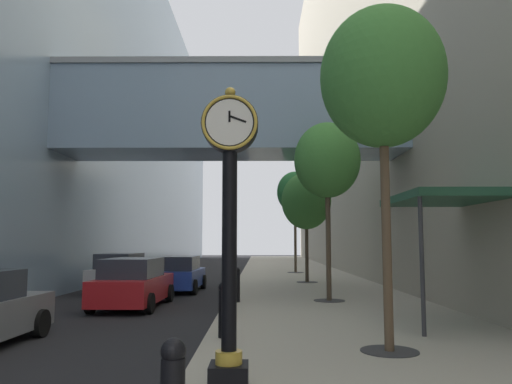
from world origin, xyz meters
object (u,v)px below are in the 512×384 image
object	(u,v)px
bollard_third	(224,308)
street_tree_far	(295,193)
street_tree_mid_near	(327,161)
car_silver_far	(121,273)
car_blue_near	(179,274)
car_red_trailing	(133,283)
street_tree_near	(382,79)
street_clock	(229,219)
street_tree_mid_far	(306,201)
bollard_fourth	(232,293)
bollard_fifth	(237,284)

from	to	relation	value
bollard_third	street_tree_far	bearing A→B (deg)	81.95
street_tree_mid_near	car_silver_far	distance (m)	10.97
bollard_third	car_blue_near	distance (m)	11.76
car_red_trailing	car_blue_near	bearing A→B (deg)	83.04
street_tree_near	car_silver_far	distance (m)	16.42
street_tree_mid_near	street_clock	bearing A→B (deg)	-105.39
street_tree_near	car_silver_far	size ratio (longest dim) A/B	1.47
street_tree_near	car_red_trailing	bearing A→B (deg)	132.54
street_tree_mid_far	street_tree_far	xyz separation A→B (m)	(-0.00, 8.12, 1.26)
street_tree_near	car_red_trailing	distance (m)	11.03
street_clock	car_blue_near	world-z (taller)	street_clock
bollard_third	street_tree_mid_near	distance (m)	8.69
car_silver_far	bollard_fourth	bearing A→B (deg)	-56.96
car_red_trailing	street_tree_mid_far	bearing A→B (deg)	52.71
street_tree_near	street_tree_mid_far	size ratio (longest dim) A/B	1.18
street_tree_near	street_tree_far	world-z (taller)	street_tree_far
street_tree_mid_near	street_tree_mid_far	size ratio (longest dim) A/B	1.12
car_silver_far	car_red_trailing	bearing A→B (deg)	-70.41
car_silver_far	car_red_trailing	xyz separation A→B (m)	(2.03, -5.70, -0.01)
bollard_fourth	street_tree_mid_near	bearing A→B (deg)	47.65
street_tree_near	car_blue_near	bearing A→B (deg)	115.53
car_blue_near	car_silver_far	distance (m)	2.70
street_clock	street_tree_near	xyz separation A→B (m)	(2.91, 2.43, 2.93)
car_blue_near	car_red_trailing	size ratio (longest dim) A/B	0.91
street_tree_near	street_tree_mid_near	distance (m)	8.13
car_silver_far	bollard_fifth	bearing A→B (deg)	-43.86
car_silver_far	street_tree_near	bearing A→B (deg)	-56.07
street_tree_far	street_tree_near	bearing A→B (deg)	-90.00
bollard_third	car_blue_near	bearing A→B (deg)	104.00
bollard_third	street_tree_far	size ratio (longest dim) A/B	0.17
street_tree_near	bollard_third	bearing A→B (deg)	157.29
bollard_third	street_tree_mid_far	bearing A→B (deg)	77.67
street_tree_near	car_silver_far	world-z (taller)	street_tree_near
bollard_third	car_silver_far	xyz separation A→B (m)	(-5.53, 11.70, 0.06)
street_tree_mid_near	street_tree_far	size ratio (longest dim) A/B	0.92
bollard_third	car_silver_far	world-z (taller)	car_silver_far
street_tree_mid_far	car_blue_near	bearing A→B (deg)	-150.37
street_tree_near	bollard_fifth	bearing A→B (deg)	112.79
bollard_third	bollard_fifth	size ratio (longest dim) A/B	1.00
bollard_fourth	street_tree_mid_near	world-z (taller)	street_tree_mid_near
bollard_fifth	street_tree_mid_far	xyz separation A→B (m)	(3.25, 8.50, 3.59)
bollard_fourth	street_tree_mid_far	world-z (taller)	street_tree_mid_far
bollard_third	car_blue_near	size ratio (longest dim) A/B	0.29
street_tree_mid_near	car_red_trailing	world-z (taller)	street_tree_mid_near
bollard_third	car_silver_far	size ratio (longest dim) A/B	0.26
bollard_fourth	car_red_trailing	bearing A→B (deg)	141.25
street_tree_mid_near	car_silver_far	size ratio (longest dim) A/B	1.39
bollard_fifth	car_blue_near	xyz separation A→B (m)	(-2.85, 5.03, 0.00)
street_tree_far	car_red_trailing	size ratio (longest dim) A/B	1.52
bollard_third	car_silver_far	distance (m)	12.94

